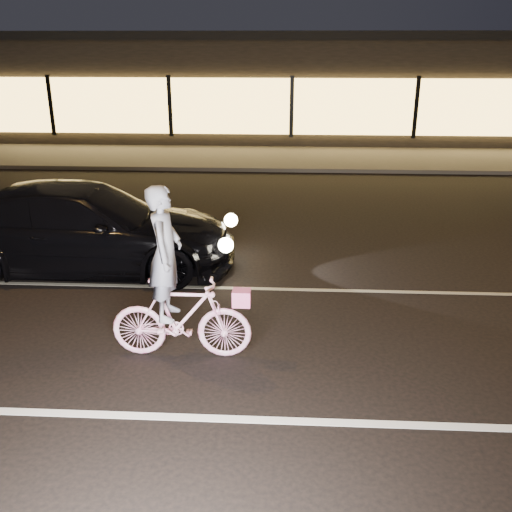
{
  "coord_description": "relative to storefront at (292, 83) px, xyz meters",
  "views": [
    {
      "loc": [
        -0.13,
        -6.65,
        3.86
      ],
      "look_at": [
        -0.53,
        0.6,
        1.11
      ],
      "focal_mm": 40.0,
      "sensor_mm": 36.0,
      "label": 1
    }
  ],
  "objects": [
    {
      "name": "ground",
      "position": [
        0.0,
        -18.97,
        -2.15
      ],
      "size": [
        90.0,
        90.0,
        0.0
      ],
      "primitive_type": "plane",
      "color": "black",
      "rests_on": "ground"
    },
    {
      "name": "lane_stripe_far",
      "position": [
        0.0,
        -16.97,
        -2.14
      ],
      "size": [
        60.0,
        0.1,
        0.01
      ],
      "primitive_type": "cube",
      "color": "gray",
      "rests_on": "ground"
    },
    {
      "name": "lane_stripe_near",
      "position": [
        0.0,
        -20.47,
        -2.14
      ],
      "size": [
        60.0,
        0.12,
        0.01
      ],
      "primitive_type": "cube",
      "color": "silver",
      "rests_on": "ground"
    },
    {
      "name": "storefront",
      "position": [
        0.0,
        0.0,
        0.0
      ],
      "size": [
        25.4,
        8.42,
        4.2
      ],
      "color": "black",
      "rests_on": "ground"
    },
    {
      "name": "sedan",
      "position": [
        -3.67,
        -16.19,
        -1.38
      ],
      "size": [
        5.37,
        2.34,
        1.53
      ],
      "rotation": [
        0.0,
        0.0,
        1.61
      ],
      "color": "black",
      "rests_on": "ground"
    },
    {
      "name": "cyclist",
      "position": [
        -1.49,
        -19.16,
        -1.34
      ],
      "size": [
        1.81,
        0.62,
        2.28
      ],
      "rotation": [
        0.0,
        0.0,
        1.57
      ],
      "color": "#E84B97",
      "rests_on": "ground"
    },
    {
      "name": "sidewalk",
      "position": [
        0.0,
        -5.97,
        -2.09
      ],
      "size": [
        30.0,
        4.0,
        0.12
      ],
      "primitive_type": "cube",
      "color": "#383533",
      "rests_on": "ground"
    }
  ]
}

